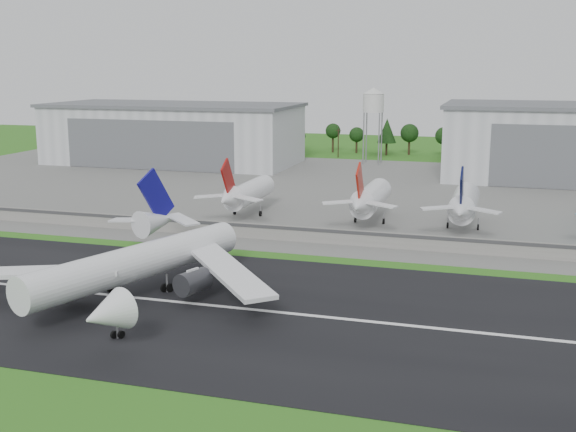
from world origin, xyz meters
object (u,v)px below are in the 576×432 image
(parked_jet_red_b, at_px, (369,199))
(parked_jet_navy, at_px, (464,204))
(parked_jet_red_a, at_px, (245,193))
(main_airliner, at_px, (136,271))

(parked_jet_red_b, distance_m, parked_jet_navy, 22.24)
(parked_jet_navy, bearing_deg, parked_jet_red_a, -179.96)
(parked_jet_red_a, relative_size, parked_jet_red_b, 1.00)
(parked_jet_red_b, bearing_deg, main_airliner, -111.36)
(main_airliner, distance_m, parked_jet_navy, 82.69)
(parked_jet_red_a, distance_m, parked_jet_red_b, 31.65)
(parked_jet_red_a, bearing_deg, parked_jet_red_b, 0.06)
(parked_jet_navy, bearing_deg, parked_jet_red_b, 180.00)
(main_airliner, height_order, parked_jet_navy, main_airliner)
(parked_jet_red_b, height_order, parked_jet_navy, same)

